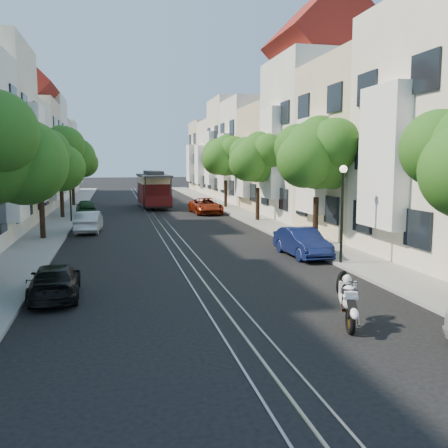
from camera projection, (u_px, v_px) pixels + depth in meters
ground at (152, 213)px, 43.44m from camera, size 200.00×200.00×0.00m
sidewalk_east at (233, 210)px, 44.96m from camera, size 2.50×80.00×0.12m
sidewalk_west at (66, 214)px, 41.89m from camera, size 2.50×80.00×0.12m
rail_left at (146, 213)px, 43.32m from camera, size 0.06×80.00×0.02m
rail_slot at (152, 213)px, 43.43m from camera, size 0.06×80.00×0.02m
rail_right at (159, 212)px, 43.55m from camera, size 0.06×80.00×0.02m
lane_line at (152, 213)px, 43.44m from camera, size 0.08×80.00×0.01m
townhouses_east at (283, 153)px, 45.22m from camera, size 7.75×72.00×12.00m
townhouses_west at (3, 153)px, 40.20m from camera, size 7.75×72.00×11.76m
tree_e_b at (318, 156)px, 25.94m from camera, size 4.93×4.08×6.68m
tree_e_c at (259, 159)px, 36.62m from camera, size 4.84×3.99×6.52m
tree_e_d at (226, 157)px, 47.25m from camera, size 5.01×4.16×6.85m
tree_w_b at (41, 162)px, 27.78m from camera, size 4.72×3.87×6.27m
tree_w_c at (61, 153)px, 38.36m from camera, size 5.13×4.28×7.09m
tree_w_d at (73, 160)px, 49.08m from camera, size 4.84×3.99×6.52m
lamp_east at (343, 199)px, 21.15m from camera, size 0.32×0.32×4.16m
lamp_west at (70, 184)px, 35.93m from camera, size 0.32×0.32×4.16m
sportbike_rider at (347, 298)px, 13.34m from camera, size 0.80×1.80×1.47m
cable_car at (154, 188)px, 48.08m from camera, size 2.93×8.48×3.22m
parked_car_e_mid at (302, 242)px, 23.38m from camera, size 1.62×4.13×1.34m
parked_car_e_far at (206, 206)px, 42.50m from camera, size 2.50×4.95×1.34m
parked_car_w_near at (55, 281)px, 16.28m from camera, size 1.72×3.89×1.11m
parked_car_w_mid at (89, 222)px, 31.36m from camera, size 1.66×4.17×1.35m
parked_car_w_far at (86, 207)px, 42.20m from camera, size 1.92×3.82×1.25m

